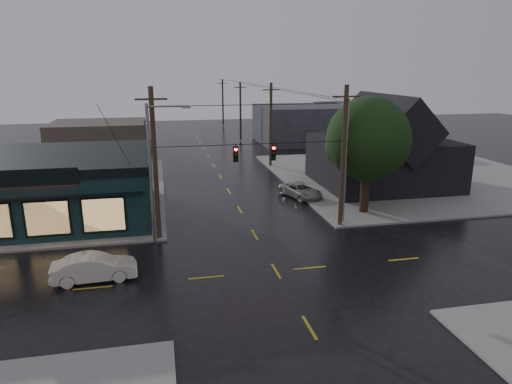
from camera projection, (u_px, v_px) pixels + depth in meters
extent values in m
plane|color=black|center=(276.00, 271.00, 26.09)|extent=(160.00, 160.00, 0.00)
cube|color=slate|center=(5.00, 197.00, 40.95)|extent=(28.00, 28.00, 0.15)
cube|color=slate|center=(410.00, 176.00, 48.95)|extent=(28.00, 28.00, 0.15)
cube|color=black|center=(44.00, 190.00, 34.77)|extent=(16.00, 12.00, 4.20)
cube|color=black|center=(40.00, 159.00, 34.14)|extent=(16.30, 12.30, 0.60)
cube|color=#FF1E14|center=(16.00, 178.00, 28.38)|extent=(7.00, 0.16, 0.90)
cube|color=black|center=(382.00, 162.00, 44.50)|extent=(12.00, 11.00, 4.50)
cylinder|color=black|center=(365.00, 185.00, 35.94)|extent=(0.70, 0.70, 4.35)
sphere|color=black|center=(368.00, 139.00, 34.99)|extent=(6.49, 6.49, 6.49)
cylinder|color=black|center=(253.00, 144.00, 30.57)|extent=(13.00, 0.04, 0.04)
cube|color=#3A2E2A|center=(99.00, 138.00, 60.47)|extent=(12.00, 10.00, 4.40)
cube|color=#2B2B30|center=(304.00, 124.00, 71.03)|extent=(14.00, 12.00, 5.60)
imported|color=beige|center=(94.00, 268.00, 24.80)|extent=(4.58, 1.88, 1.48)
imported|color=gray|center=(301.00, 190.00, 40.82)|extent=(3.47, 5.02, 1.27)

